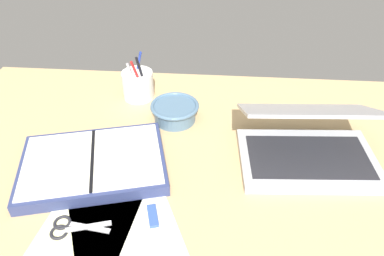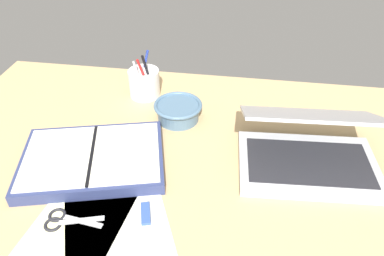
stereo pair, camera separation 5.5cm
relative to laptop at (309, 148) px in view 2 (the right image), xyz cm
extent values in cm
cube|color=tan|center=(-33.72, -8.24, -5.84)|extent=(140.00, 100.00, 2.00)
cube|color=#B7B7BC|center=(0.14, -2.15, -3.94)|extent=(36.10, 25.11, 1.80)
cube|color=#232328|center=(0.14, -2.15, -2.92)|extent=(31.53, 18.44, 0.24)
cube|color=#B7B7BC|center=(-0.27, 4.05, 7.13)|extent=(35.96, 22.95, 11.17)
cube|color=silver|center=(-0.24, 3.62, 6.91)|extent=(33.04, 20.52, 9.70)
cylinder|color=slate|center=(-36.24, 13.80, -2.38)|extent=(12.19, 12.19, 4.93)
torus|color=slate|center=(-36.24, 13.80, 0.09)|extent=(14.35, 14.35, 1.15)
cylinder|color=white|center=(-49.42, 25.55, -0.39)|extent=(9.86, 9.86, 8.89)
cylinder|color=black|center=(-47.35, 23.79, 3.57)|extent=(2.93, 3.33, 14.70)
cylinder|color=#233899|center=(-49.96, 28.20, 3.02)|extent=(4.10, 1.47, 13.53)
cylinder|color=#B21E1E|center=(-48.36, 23.05, 2.95)|extent=(4.14, 2.25, 13.35)
cylinder|color=#B7B7BC|center=(-50.01, 22.90, 2.36)|extent=(3.88, 1.49, 12.23)
cube|color=navy|center=(-54.24, -9.02, -3.27)|extent=(40.79, 33.47, 3.15)
cube|color=silver|center=(-62.54, -11.21, -1.54)|extent=(21.82, 26.53, 0.30)
cube|color=silver|center=(-45.94, -6.83, -1.54)|extent=(21.82, 26.53, 0.30)
cube|color=black|center=(-54.24, -9.02, -1.39)|extent=(6.66, 22.53, 0.30)
cube|color=#B7B7BC|center=(-50.15, -27.29, -4.24)|extent=(9.69, 3.93, 0.30)
cube|color=#B7B7BC|center=(-50.15, -27.29, -4.54)|extent=(9.82, 2.46, 0.30)
torus|color=#232328|center=(-56.05, -29.04, -4.54)|extent=(3.90, 3.90, 0.70)
torus|color=#232328|center=(-56.25, -26.49, -4.54)|extent=(3.90, 3.90, 0.70)
cube|color=silver|center=(-42.61, -26.41, -4.76)|extent=(31.57, 34.93, 0.16)
cube|color=#F4EFB2|center=(-50.72, -26.97, -4.76)|extent=(22.06, 28.63, 0.16)
cube|color=#33519E|center=(-36.88, -23.30, -4.34)|extent=(3.60, 6.32, 1.00)
cube|color=silver|center=(-37.89, -19.85, -4.34)|extent=(1.49, 1.49, 0.60)
camera|label=1|loc=(-23.96, -76.23, 61.09)|focal=35.00mm
camera|label=2|loc=(-18.53, -75.60, 61.09)|focal=35.00mm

